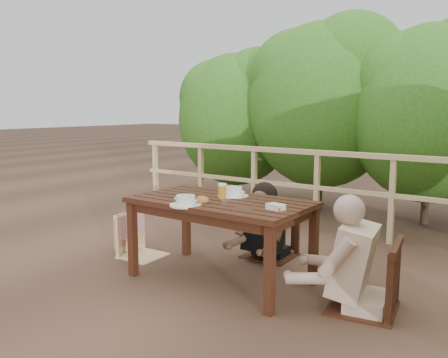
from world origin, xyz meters
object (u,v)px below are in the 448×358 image
Objects in this scene: woman at (272,199)px; diner_right at (370,217)px; chair_left at (142,217)px; butter_tub at (276,208)px; chair_right at (365,243)px; soup_near at (186,201)px; bread_roll at (202,200)px; soup_far at (233,192)px; table at (221,241)px; beer_glass at (222,192)px; tumbler at (225,204)px; chair_far at (270,210)px.

woman is 1.44m from diner_right.
butter_tub is (1.62, -0.14, 0.33)m from chair_left.
soup_near is (-1.35, -0.46, 0.24)m from chair_right.
soup_far is at bearing 85.50° from bread_roll.
beer_glass is at bearing 111.30° from table.
diner_right is 9.88× the size of beer_glass.
chair_right is 7.48× the size of butter_tub.
woman is 8.25× the size of beer_glass.
chair_left is 5.68× the size of beer_glass.
soup_near is at bearing -115.31° from chair_left.
chair_right is 1.11m from tumbler.
soup_near is 2.17× the size of bread_roll.
diner_right is 0.71m from butter_tub.
chair_right is 3.87× the size of soup_near.
bread_roll is (-0.07, -1.03, 0.26)m from chair_far.
table is at bearing 86.78° from diner_right.
beer_glass is at bearing -95.18° from chair_far.
chair_far is 12.09× the size of tumbler.
woman is 9.74× the size of bread_roll.
chair_far is at bearing 86.47° from soup_far.
chair_left is at bearing 166.17° from tumbler.
woman is 0.82m from beer_glass.
butter_tub is at bearing 24.43° from tumbler.
diner_right is at bearing 29.82° from butter_tub.
tumbler is (1.26, -0.31, 0.34)m from chair_left.
soup_near is at bearing -98.82° from chair_far.
bread_roll is (-0.07, -1.05, 0.15)m from woman.
diner_right is at bearing -31.31° from chair_far.
woman is at bearing 100.17° from tumbler.
tumbler is (0.22, -0.25, 0.40)m from table.
woman is at bearing 83.16° from soup_near.
soup_near reaches higher than table.
beer_glass is at bearing -92.72° from chair_left.
bread_roll is at bearing -102.53° from table.
table is 1.25m from chair_right.
tumbler is (-1.02, -0.38, 0.24)m from chair_right.
soup_near is 0.35m from tumbler.
chair_far is 7.87× the size of bread_roll.
woman is 1.20m from soup_near.
table is at bearing -93.63° from chair_far.
chair_right is (1.21, -0.70, 0.03)m from chair_far.
bread_roll is at bearing 170.28° from tumbler.
tumbler is at bearing -50.99° from beer_glass.
bread_roll is (-0.03, -0.41, -0.01)m from soup_far.
butter_tub is at bearing -60.06° from chair_far.
chair_right is at bearing 20.30° from tumbler.
bread_roll is 0.89× the size of butter_tub.
chair_right reaches higher than chair_far.
woman is at bearing 86.16° from bread_roll.
chair_far reaches higher than soup_far.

